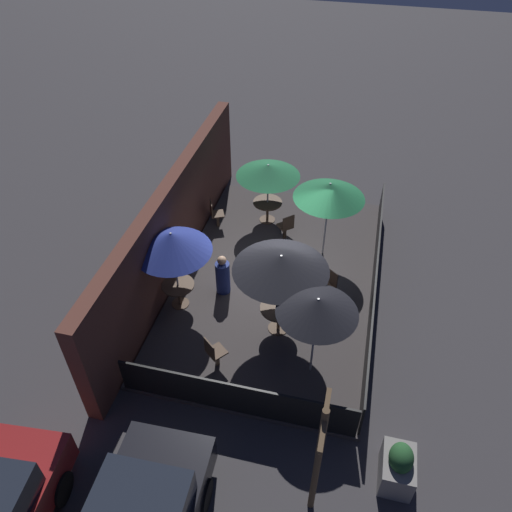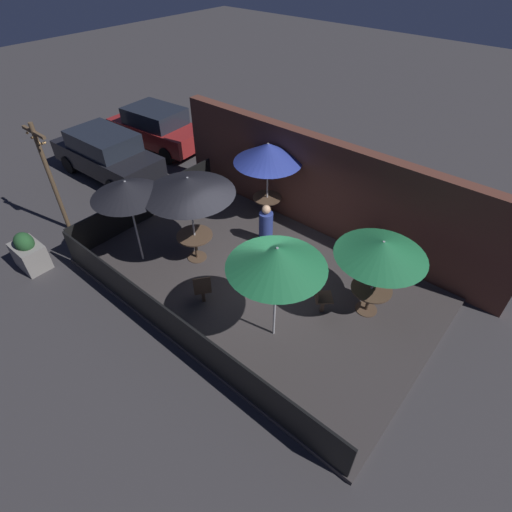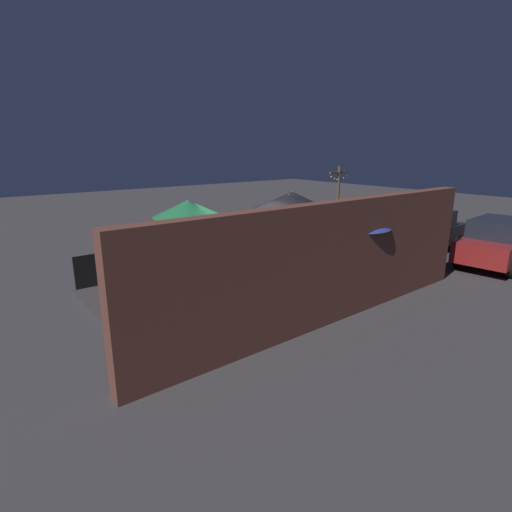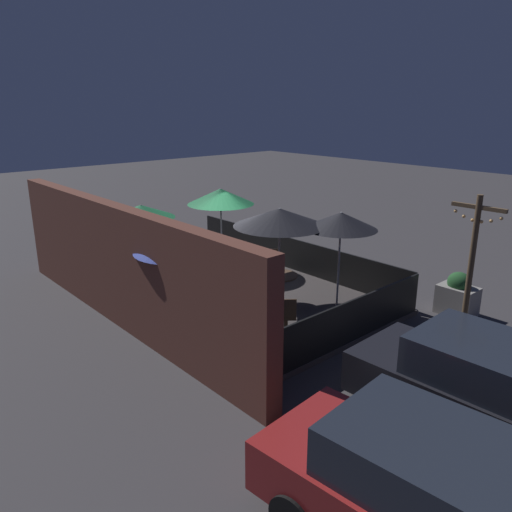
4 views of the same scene
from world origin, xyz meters
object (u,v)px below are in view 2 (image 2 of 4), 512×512
object	(u,v)px
patio_chair_0	(191,204)
patron_0	(266,226)
patio_umbrella_3	(277,258)
planter_box	(29,252)
dining_table_0	(195,240)
patio_umbrella_0	(188,186)
parked_car_1	(157,128)
dining_table_2	(267,201)
patio_chair_1	(321,296)
patio_umbrella_2	(268,153)
parked_car_0	(106,154)
light_post	(49,173)
patio_chair_2	(373,250)
patio_chair_3	(202,288)
dining_table_1	(370,293)
patio_umbrella_4	(126,189)
patio_umbrella_1	(382,249)

from	to	relation	value
patio_chair_0	patron_0	bearing A→B (deg)	51.24
patio_umbrella_3	planter_box	xyz separation A→B (m)	(-6.37, -2.30, -1.86)
dining_table_0	patio_umbrella_0	bearing A→B (deg)	180.00
patio_chair_0	parked_car_1	world-z (taller)	parked_car_1
dining_table_2	patio_chair_1	bearing A→B (deg)	-33.10
patio_umbrella_3	patio_chair_1	bearing A→B (deg)	71.61
patio_umbrella_2	dining_table_0	world-z (taller)	patio_umbrella_2
dining_table_2	parked_car_0	bearing A→B (deg)	-166.53
light_post	patio_chair_2	bearing A→B (deg)	28.71
patron_0	light_post	distance (m)	6.10
patio_chair_3	parked_car_1	distance (m)	9.11
patio_umbrella_0	patio_chair_2	size ratio (longest dim) A/B	2.65
patio_chair_1	patron_0	distance (m)	2.89
patio_umbrella_0	dining_table_1	size ratio (longest dim) A/B	2.65
patio_umbrella_3	patio_umbrella_0	bearing A→B (deg)	167.80
patio_chair_1	patron_0	bearing A→B (deg)	112.09
patio_chair_3	planter_box	distance (m)	4.93
dining_table_2	parked_car_0	distance (m)	6.28
patio_umbrella_4	patio_chair_0	distance (m)	2.79
patio_umbrella_4	dining_table_1	size ratio (longest dim) A/B	2.58
patron_0	patio_umbrella_3	bearing A→B (deg)	104.25
patio_umbrella_1	light_post	distance (m)	8.93
patio_umbrella_2	patio_umbrella_4	xyz separation A→B (m)	(-1.30, -3.70, 0.04)
parked_car_1	patio_umbrella_3	bearing A→B (deg)	-30.56
patio_umbrella_2	parked_car_0	distance (m)	6.43
dining_table_0	light_post	size ratio (longest dim) A/B	0.29
dining_table_0	dining_table_1	bearing A→B (deg)	16.08
patio_umbrella_0	parked_car_1	xyz separation A→B (m)	(-6.32, 3.85, -1.50)
patio_umbrella_2	patio_umbrella_4	bearing A→B (deg)	-109.30
dining_table_1	patio_chair_0	bearing A→B (deg)	-179.37
patio_umbrella_4	patio_chair_3	distance (m)	2.95
patio_umbrella_2	patio_chair_0	xyz separation A→B (m)	(-1.71, -1.50, -1.62)
dining_table_0	patio_chair_0	xyz separation A→B (m)	(-1.48, 1.21, -0.10)
parked_car_1	patio_umbrella_0	bearing A→B (deg)	-36.39
patio_umbrella_0	patron_0	xyz separation A→B (m)	(0.98, 1.73, -1.68)
planter_box	patron_0	bearing A→B (deg)	48.70
planter_box	patio_umbrella_0	bearing A→B (deg)	43.37
patio_chair_3	patron_0	distance (m)	2.81
patio_umbrella_2	patio_chair_2	world-z (taller)	patio_umbrella_2
dining_table_1	patio_chair_3	distance (m)	3.85
dining_table_0	light_post	xyz separation A→B (m)	(-4.07, -1.48, 1.12)
patio_umbrella_0	parked_car_0	bearing A→B (deg)	168.01
dining_table_0	dining_table_1	world-z (taller)	dining_table_0
dining_table_2	patio_chair_0	world-z (taller)	patio_chair_0
dining_table_2	patio_chair_3	bearing A→B (deg)	-73.25
patio_umbrella_0	dining_table_2	world-z (taller)	patio_umbrella_0
patio_umbrella_4	dining_table_2	xyz separation A→B (m)	(1.30, 3.70, -1.60)
patio_umbrella_0	patio_chair_3	size ratio (longest dim) A/B	2.68
patio_umbrella_0	patio_umbrella_3	size ratio (longest dim) A/B	1.00
dining_table_2	patio_chair_0	distance (m)	2.27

